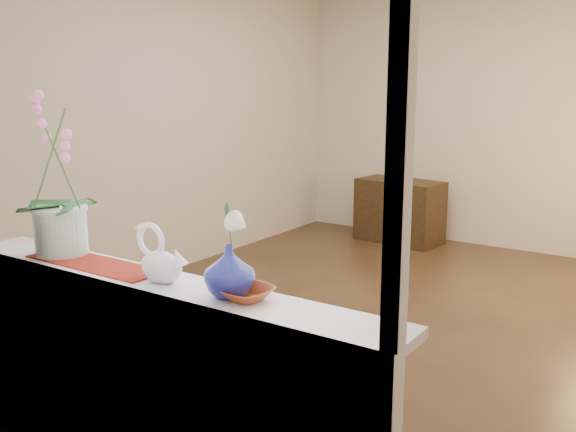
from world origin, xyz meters
name	(u,v)px	position (x,y,z in m)	size (l,w,h in m)	color
ground	(398,319)	(0.00, 0.00, 0.00)	(5.00, 5.00, 0.00)	#322014
wall_back	(508,117)	(0.00, 2.50, 1.35)	(4.50, 0.10, 2.70)	beige
wall_front	(127,177)	(0.00, -2.50, 1.35)	(4.50, 0.10, 2.70)	beige
wall_left	(168,122)	(-2.25, 0.00, 1.35)	(0.10, 5.00, 2.70)	beige
window_apron	(146,398)	(0.00, -2.46, 0.44)	(2.20, 0.08, 0.88)	white
windowsill	(157,284)	(0.00, -2.37, 0.90)	(2.20, 0.26, 0.04)	white
window_frame	(128,81)	(0.00, -2.47, 1.70)	(2.22, 0.06, 1.60)	white
runner	(94,264)	(-0.38, -2.37, 0.92)	(0.70, 0.20, 0.01)	maroon
orchid_pot	(57,175)	(-0.62, -2.35, 1.29)	(0.25, 0.25, 0.74)	silver
swan	(161,255)	(0.04, -2.38, 1.03)	(0.26, 0.12, 0.22)	silver
blue_vase	(229,267)	(0.38, -2.37, 1.03)	(0.21, 0.21, 0.22)	navy
lily	(228,214)	(0.38, -2.37, 1.23)	(0.12, 0.07, 0.17)	beige
paperweight	(220,290)	(0.36, -2.40, 0.95)	(0.07, 0.07, 0.07)	silver
amber_dish	(246,294)	(0.45, -2.36, 0.94)	(0.16, 0.16, 0.04)	#8D3815
side_table	(399,211)	(-0.98, 2.13, 0.33)	(0.89, 0.45, 0.67)	black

